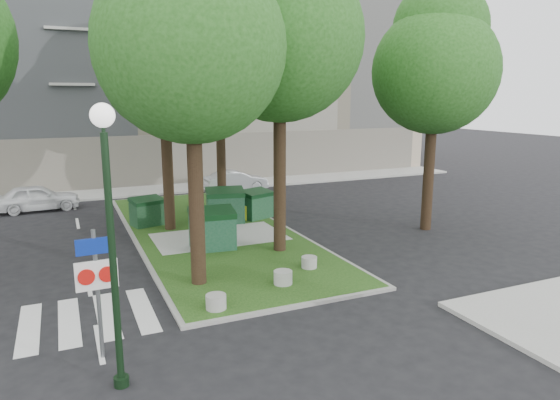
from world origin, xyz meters
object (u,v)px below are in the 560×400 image
tree_street_right (436,59)px  dumpster_c (225,206)px  dumpster_a (147,212)px  car_white (37,198)px  litter_bin (246,212)px  bollard_right (309,262)px  tree_median_near_right (281,20)px  bollard_left (216,302)px  traffic_sign_pole (97,277)px  street_lamp (110,216)px  car_silver (236,181)px  tree_median_far (220,35)px  dumpster_d (256,204)px  bollard_mid (283,277)px  tree_median_near_left (193,29)px  dumpster_b (212,229)px  tree_median_mid (165,59)px

tree_street_right → dumpster_c: bearing=152.0°
dumpster_a → car_white: bearing=113.4°
litter_bin → bollard_right: bearing=-92.7°
dumpster_a → tree_median_near_right: bearing=-70.0°
bollard_left → traffic_sign_pole: traffic_sign_pole is taller
tree_street_right → street_lamp: 15.48m
dumpster_c → tree_median_near_right: bearing=-69.9°
tree_street_right → car_silver: size_ratio=2.68×
tree_median_far → tree_street_right: size_ratio=1.18×
dumpster_a → car_white: (-4.41, 5.51, -0.05)m
dumpster_a → car_white: dumpster_a is taller
street_lamp → car_white: size_ratio=1.41×
dumpster_d → bollard_mid: 8.29m
dumpster_d → bollard_right: dumpster_d is taller
dumpster_a → traffic_sign_pole: 11.07m
dumpster_a → litter_bin: bearing=-25.8°
tree_median_near_left → street_lamp: bearing=-121.9°
tree_median_far → bollard_mid: size_ratio=21.64×
dumpster_b → dumpster_d: bearing=55.6°
tree_median_mid → dumpster_a: tree_median_mid is taller
dumpster_d → tree_median_mid: bearing=163.7°
dumpster_c → car_silver: (3.02, 7.38, -0.23)m
bollard_right → bollard_left: bearing=-153.1°
dumpster_a → tree_median_near_left: bearing=-102.7°
tree_street_right → bollard_right: tree_street_right is taller
dumpster_c → bollard_left: 9.15m
litter_bin → tree_median_mid: bearing=-177.2°
bollard_left → bollard_mid: (2.31, 0.90, 0.01)m
tree_median_near_right → street_lamp: 10.17m
dumpster_d → bollard_right: size_ratio=3.29×
tree_street_right → traffic_sign_pole: bearing=-157.1°
litter_bin → dumpster_c: bearing=-174.4°
bollard_left → dumpster_d: bearing=62.7°
tree_median_near_left → dumpster_d: tree_median_near_left is taller
tree_street_right → bollard_mid: 11.29m
tree_median_near_right → bollard_left: (-3.66, -4.06, -7.67)m
dumpster_b → traffic_sign_pole: 7.72m
tree_median_mid → dumpster_b: bearing=-77.5°
bollard_mid → traffic_sign_pole: traffic_sign_pole is taller
tree_median_far → tree_median_near_right: bearing=-91.5°
bollard_left → litter_bin: bearing=65.4°
dumpster_b → dumpster_c: dumpster_c is taller
dumpster_c → car_silver: size_ratio=0.49×
tree_median_near_right → dumpster_c: tree_median_near_right is taller
traffic_sign_pole → car_silver: traffic_sign_pole is taller
tree_median_far → bollard_left: bearing=-108.5°
dumpster_a → traffic_sign_pole: size_ratio=0.53×
tree_street_right → tree_median_mid: bearing=158.2°
tree_median_near_right → tree_median_mid: (-3.00, 4.50, -1.01)m
bollard_left → dumpster_b: bearing=74.6°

